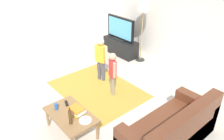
# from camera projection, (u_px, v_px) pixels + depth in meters

# --- Properties ---
(ground) EXTENTS (7.80, 7.80, 0.00)m
(ground) POSITION_uv_depth(u_px,v_px,m) (91.00, 105.00, 4.90)
(ground) COLOR beige
(wall_back) EXTENTS (6.00, 0.12, 2.70)m
(wall_back) POSITION_uv_depth(u_px,v_px,m) (180.00, 19.00, 5.97)
(wall_back) COLOR silver
(wall_back) RESTS_ON ground
(wall_left) EXTENTS (0.12, 6.00, 2.70)m
(wall_left) POSITION_uv_depth(u_px,v_px,m) (26.00, 16.00, 6.26)
(wall_left) COLOR silver
(wall_left) RESTS_ON ground
(area_rug) EXTENTS (2.20, 1.60, 0.01)m
(area_rug) POSITION_uv_depth(u_px,v_px,m) (98.00, 89.00, 5.43)
(area_rug) COLOR #B28C33
(area_rug) RESTS_ON ground
(tv_stand) EXTENTS (1.20, 0.44, 0.50)m
(tv_stand) POSITION_uv_depth(u_px,v_px,m) (121.00, 47.00, 7.14)
(tv_stand) COLOR black
(tv_stand) RESTS_ON ground
(tv) EXTENTS (1.10, 0.28, 0.71)m
(tv) POSITION_uv_depth(u_px,v_px,m) (120.00, 29.00, 6.84)
(tv) COLOR black
(tv) RESTS_ON tv_stand
(couch) EXTENTS (0.80, 1.80, 0.86)m
(couch) POSITION_uv_depth(u_px,v_px,m) (173.00, 132.00, 3.76)
(couch) COLOR brown
(couch) RESTS_ON ground
(floor_lamp) EXTENTS (0.36, 0.36, 1.78)m
(floor_lamp) POSITION_uv_depth(u_px,v_px,m) (143.00, 9.00, 6.12)
(floor_lamp) COLOR #262626
(floor_lamp) RESTS_ON ground
(child_near_tv) EXTENTS (0.37, 0.20, 1.14)m
(child_near_tv) POSITION_uv_depth(u_px,v_px,m) (101.00, 55.00, 5.51)
(child_near_tv) COLOR #4C4C59
(child_near_tv) RESTS_ON ground
(child_center) EXTENTS (0.32, 0.20, 1.04)m
(child_center) POSITION_uv_depth(u_px,v_px,m) (113.00, 70.00, 4.98)
(child_center) COLOR gray
(child_center) RESTS_ON ground
(coffee_table) EXTENTS (1.00, 0.60, 0.42)m
(coffee_table) POSITION_uv_depth(u_px,v_px,m) (71.00, 116.00, 4.00)
(coffee_table) COLOR olive
(coffee_table) RESTS_ON ground
(book_stack) EXTENTS (0.31, 0.24, 0.10)m
(book_stack) POSITION_uv_depth(u_px,v_px,m) (77.00, 110.00, 3.98)
(book_stack) COLOR yellow
(book_stack) RESTS_ON coffee_table
(bottle) EXTENTS (0.06, 0.06, 0.33)m
(bottle) POSITION_uv_depth(u_px,v_px,m) (70.00, 117.00, 3.69)
(bottle) COLOR #4C3319
(bottle) RESTS_ON coffee_table
(tv_remote) EXTENTS (0.18, 0.10, 0.02)m
(tv_remote) POSITION_uv_depth(u_px,v_px,m) (67.00, 103.00, 4.23)
(tv_remote) COLOR black
(tv_remote) RESTS_ON coffee_table
(soda_can) EXTENTS (0.07, 0.07, 0.12)m
(soda_can) POSITION_uv_depth(u_px,v_px,m) (56.00, 106.00, 4.06)
(soda_can) COLOR #2659B2
(soda_can) RESTS_ON coffee_table
(plate) EXTENTS (0.22, 0.22, 0.02)m
(plate) POSITION_uv_depth(u_px,v_px,m) (85.00, 120.00, 3.81)
(plate) COLOR white
(plate) RESTS_ON coffee_table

